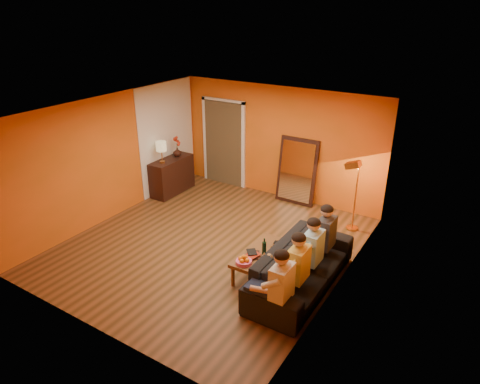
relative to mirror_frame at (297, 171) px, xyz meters
The scene contains 27 objects.
room_shell 2.39m from the mirror_frame, 103.68° to the right, with size 5.00×5.50×2.60m.
white_accent 3.21m from the mirror_frame, 163.83° to the right, with size 0.02×1.90×2.58m, color white.
doorway_recess 2.08m from the mirror_frame, behind, with size 1.06×0.30×2.10m, color #3F2D19.
door_jamb_left 2.64m from the mirror_frame, behind, with size 0.08×0.06×2.20m, color white.
door_jamb_right 1.51m from the mirror_frame, behind, with size 0.08×0.06×2.20m, color white.
door_header 2.46m from the mirror_frame, behind, with size 1.22×0.06×0.08m, color white.
mirror_frame is the anchor object (origin of this frame).
mirror_glass 0.04m from the mirror_frame, 90.00° to the right, with size 0.78×0.02×1.36m, color white.
sideboard 3.01m from the mirror_frame, 158.84° to the right, with size 0.44×1.18×0.85m, color black.
table_lamp 3.13m from the mirror_frame, 153.68° to the right, with size 0.24×0.24×0.51m, color beige, non-canonical shape.
sofa 3.26m from the mirror_frame, 63.39° to the right, with size 0.93×2.39×0.70m, color black.
coffee_table 3.09m from the mirror_frame, 75.56° to the right, with size 0.62×1.22×0.42m, color brown, non-canonical shape.
floor_lamp 1.66m from the mirror_frame, 20.97° to the right, with size 0.30×0.24×1.44m, color #C28139, non-canonical shape.
dog 3.65m from the mirror_frame, 72.36° to the right, with size 0.39×0.61×0.72m, color #956A43, non-canonical shape.
person_far_left 4.21m from the mirror_frame, 67.92° to the right, with size 0.70×0.44×1.22m, color beige, non-canonical shape.
person_mid_left 3.70m from the mirror_frame, 64.71° to the right, with size 0.70×0.44×1.22m, color gold, non-canonical shape.
person_mid_right 3.21m from the mirror_frame, 60.52° to the right, with size 0.70×0.44×1.22m, color #9CD1F1, non-canonical shape.
person_far_right 2.75m from the mirror_frame, 54.86° to the right, with size 0.70×0.44×1.22m, color #303035, non-canonical shape.
fruit_bowl 3.47m from the mirror_frame, 79.03° to the right, with size 0.26×0.26×0.16m, color #E14F86, non-canonical shape.
wine_bottle 3.10m from the mirror_frame, 74.90° to the right, with size 0.07×0.07×0.31m, color black.
tumbler 2.97m from the mirror_frame, 72.73° to the right, with size 0.09×0.09×0.08m, color #B27F3F.
laptop 2.78m from the mirror_frame, 70.12° to the right, with size 0.32×0.21×0.03m, color black.
book_lower 3.21m from the mirror_frame, 79.59° to the right, with size 0.19×0.26×0.02m, color black.
book_mid 3.20m from the mirror_frame, 79.38° to the right, with size 0.19×0.25×0.02m, color #AE2813.
book_upper 3.22m from the mirror_frame, 79.62° to the right, with size 0.15×0.20×0.02m, color black.
vase 2.92m from the mirror_frame, 163.43° to the right, with size 0.20×0.20×0.21m, color black.
flowers 2.95m from the mirror_frame, 163.43° to the right, with size 0.17×0.17×0.51m, color #AE2813, non-canonical shape.
Camera 1 is at (4.22, -5.72, 4.27)m, focal length 32.00 mm.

